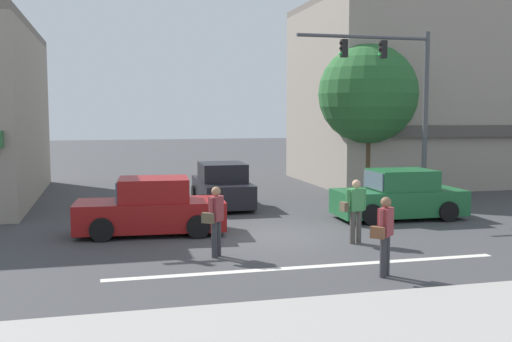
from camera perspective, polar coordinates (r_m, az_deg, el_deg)
The scene contains 12 objects.
ground_plane at distance 16.67m, azimuth 1.22°, elevation -6.15°, with size 120.00×120.00×0.00m, color #3D3D3F.
lane_marking_stripe at distance 13.42m, azimuth 5.24°, elevation -9.07°, with size 9.00×0.24×0.01m, color silver.
building_right_corner at distance 31.03m, azimuth 16.82°, elevation 7.06°, with size 12.90×8.57×8.62m.
street_tree at distance 24.87m, azimuth 10.61°, elevation 7.20°, with size 4.03×4.03×6.16m.
utility_pole_far_right at distance 26.33m, azimuth 11.74°, elevation 7.18°, with size 1.40×0.22×8.04m.
traffic_light_mast at distance 21.64m, azimuth 13.63°, elevation 7.52°, with size 4.89×0.25×6.20m.
sedan_parked_curbside at distance 19.68m, azimuth 13.48°, elevation -2.39°, with size 4.14×1.96×1.58m.
sedan_approaching_near at distance 21.72m, azimuth -3.26°, elevation -1.50°, with size 1.95×4.14×1.58m.
sedan_crossing_center at distance 17.01m, azimuth -9.96°, elevation -3.56°, with size 4.22×2.11×1.58m.
pedestrian_foreground_with_bag at distance 12.66m, azimuth 12.16°, elevation -5.66°, with size 0.63×0.53×1.67m.
pedestrian_mid_crossing at distance 15.70m, azimuth 9.41°, elevation -3.43°, with size 0.68×0.29×1.67m.
pedestrian_far_side at distance 14.08m, azimuth -3.87°, elevation -4.41°, with size 0.58×0.59×1.67m.
Camera 1 is at (-4.33, -15.73, 3.40)m, focal length 42.00 mm.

